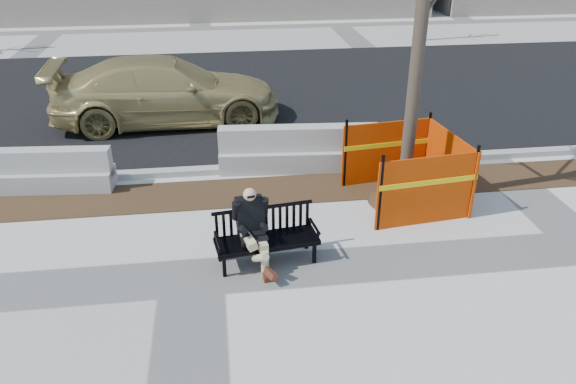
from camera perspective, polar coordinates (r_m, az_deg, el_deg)
The scene contains 11 objects.
ground at distance 8.36m, azimuth -9.73°, elevation -8.53°, with size 120.00×120.00×0.00m, color beige.
mulch_strip at distance 10.58m, azimuth -9.47°, elevation -0.32°, with size 40.00×1.20×0.02m, color #47301C.
asphalt_street at distance 16.35m, azimuth -9.14°, elevation 9.67°, with size 60.00×10.40×0.01m, color black.
curb at distance 11.41m, azimuth -9.42°, elevation 2.11°, with size 60.00×0.25×0.12m, color #9E9B93.
bench at distance 8.58m, azimuth -2.14°, elevation -7.07°, with size 1.57×0.56×0.84m, color black, non-canonical shape.
seated_man at distance 8.58m, azimuth -3.56°, elevation -7.12°, with size 0.52×0.87×1.22m, color black, non-canonical shape.
tree_fence at distance 10.47m, azimuth 11.54°, elevation -0.87°, with size 2.69×2.69×6.71m, color #F33E00, non-canonical shape.
sedan at distance 14.41m, azimuth -11.95°, elevation 7.01°, with size 2.22×5.46×1.59m, color tan.
jersey_barrier_left at distance 11.68m, azimuth -24.05°, elevation 0.25°, with size 2.88×0.58×0.83m, color #ABA8A0, non-canonical shape.
jersey_barrier_right at distance 11.53m, azimuth 1.08°, elevation 2.43°, with size 3.21×0.64×0.92m, color #ABA8A0, non-canonical shape.
far_tree_right at distance 23.68m, azimuth 12.71°, elevation 14.78°, with size 1.72×1.72×4.65m, color #4A3A2F, non-canonical shape.
Camera 1 is at (0.50, -6.81, 4.82)m, focal length 34.95 mm.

